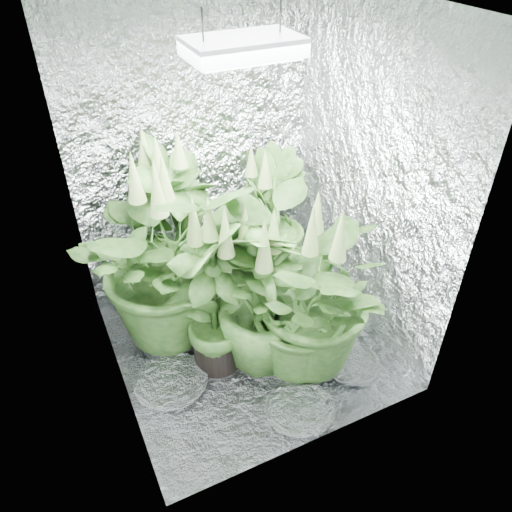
{
  "coord_description": "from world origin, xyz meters",
  "views": [
    {
      "loc": [
        -0.93,
        -2.07,
        2.39
      ],
      "look_at": [
        0.06,
        0.0,
        0.68
      ],
      "focal_mm": 35.0,
      "sensor_mm": 36.0,
      "label": 1
    }
  ],
  "objects": [
    {
      "name": "plant_e",
      "position": [
        0.24,
        -0.32,
        0.55
      ],
      "size": [
        1.08,
        1.08,
        1.15
      ],
      "rotation": [
        0.0,
        0.0,
        2.99
      ],
      "color": "black",
      "rests_on": "ground"
    },
    {
      "name": "ground",
      "position": [
        0.0,
        0.0,
        0.0
      ],
      "size": [
        1.6,
        1.6,
        0.0
      ],
      "primitive_type": "plane",
      "color": "white",
      "rests_on": "ground"
    },
    {
      "name": "plant_b",
      "position": [
        -0.22,
        0.6,
        0.6
      ],
      "size": [
        0.87,
        0.87,
        1.29
      ],
      "rotation": [
        0.0,
        0.0,
        0.63
      ],
      "color": "black",
      "rests_on": "ground"
    },
    {
      "name": "plant_c",
      "position": [
        0.44,
        0.54,
        0.5
      ],
      "size": [
        0.55,
        0.55,
        1.07
      ],
      "rotation": [
        0.0,
        0.0,
        1.59
      ],
      "color": "black",
      "rests_on": "ground"
    },
    {
      "name": "circulation_fan",
      "position": [
        0.58,
        0.45,
        0.17
      ],
      "size": [
        0.22,
        0.33,
        0.4
      ],
      "rotation": [
        0.0,
        0.0,
        0.42
      ],
      "color": "black",
      "rests_on": "ground"
    },
    {
      "name": "plant_a",
      "position": [
        -0.38,
        0.31,
        0.6
      ],
      "size": [
        1.1,
        1.1,
        1.27
      ],
      "rotation": [
        0.0,
        0.0,
        6.22
      ],
      "color": "black",
      "rests_on": "ground"
    },
    {
      "name": "plant_d",
      "position": [
        0.03,
        -0.15,
        0.49
      ],
      "size": [
        0.76,
        0.76,
        1.09
      ],
      "rotation": [
        0.0,
        0.0,
        2.58
      ],
      "color": "black",
      "rests_on": "ground"
    },
    {
      "name": "walls",
      "position": [
        0.0,
        0.0,
        1.0
      ],
      "size": [
        1.62,
        1.62,
        2.0
      ],
      "color": "white",
      "rests_on": "ground"
    },
    {
      "name": "grow_lamp",
      "position": [
        0.0,
        0.0,
        1.83
      ],
      "size": [
        0.5,
        0.3,
        0.22
      ],
      "color": "gray",
      "rests_on": "ceiling"
    },
    {
      "name": "plant_f",
      "position": [
        -0.23,
        -0.06,
        0.53
      ],
      "size": [
        0.77,
        0.77,
        1.14
      ],
      "rotation": [
        0.0,
        0.0,
        3.84
      ],
      "color": "black",
      "rests_on": "ground"
    },
    {
      "name": "plant_label",
      "position": [
        0.3,
        -0.35,
        0.3
      ],
      "size": [
        0.05,
        0.03,
        0.08
      ],
      "primitive_type": "cube",
      "rotation": [
        -0.21,
        0.0,
        0.13
      ],
      "color": "white",
      "rests_on": "plant_e"
    },
    {
      "name": "ceiling",
      "position": [
        0.0,
        0.0,
        2.0
      ],
      "size": [
        1.6,
        1.6,
        0.01
      ],
      "primitive_type": "cube",
      "color": "white",
      "rests_on": "walls"
    }
  ]
}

